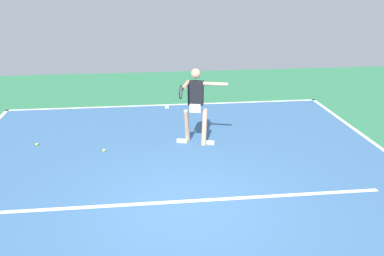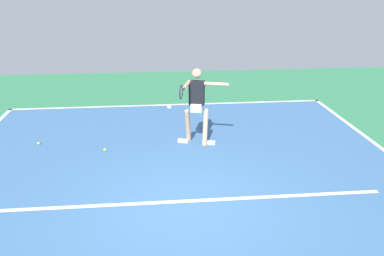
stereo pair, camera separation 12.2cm
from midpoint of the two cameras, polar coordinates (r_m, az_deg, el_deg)
The scene contains 8 objects.
ground_plane at distance 7.18m, azimuth -0.37°, elevation -10.72°, with size 21.09×21.09×0.00m, color #2D754C.
court_surface at distance 7.18m, azimuth -0.37°, elevation -10.71°, with size 9.39×11.95×0.00m, color #38608E.
court_line_baseline_near at distance 12.62m, azimuth -2.92°, elevation 3.20°, with size 9.39×0.10×0.01m, color white.
court_line_service at distance 7.33m, azimuth -0.50°, elevation -10.01°, with size 7.04×0.10×0.01m, color white.
court_line_centre_mark at distance 12.43m, azimuth -2.87°, elevation 2.93°, with size 0.10×0.30×0.01m, color white.
tennis_player at distance 9.35m, azimuth 1.02°, elevation 3.65°, with size 1.16×1.20×1.78m.
tennis_ball_by_sideline at distance 9.46m, azimuth -11.50°, elevation -2.97°, with size 0.07×0.07×0.07m, color #C6E53D.
tennis_ball_centre_court at distance 10.24m, azimuth -19.98°, elevation -2.00°, with size 0.07×0.07×0.07m, color yellow.
Camera 2 is at (0.51, 6.14, 3.69)m, focal length 38.88 mm.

